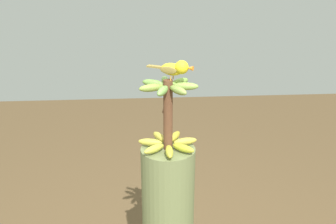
{
  "coord_description": "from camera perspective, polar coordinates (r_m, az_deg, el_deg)",
  "views": [
    {
      "loc": [
        1.69,
        -0.12,
        1.92
      ],
      "look_at": [
        0.0,
        0.0,
        1.28
      ],
      "focal_mm": 41.43,
      "sensor_mm": 36.0,
      "label": 1
    }
  ],
  "objects": [
    {
      "name": "banana_bunch",
      "position": [
        1.82,
        -0.01,
        -0.47
      ],
      "size": [
        0.29,
        0.29,
        0.35
      ],
      "color": "brown",
      "rests_on": "banana_tree"
    },
    {
      "name": "perched_bird",
      "position": [
        1.74,
        1.15,
        6.44
      ],
      "size": [
        0.13,
        0.21,
        0.09
      ],
      "color": "#C68933",
      "rests_on": "banana_bunch"
    }
  ]
}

